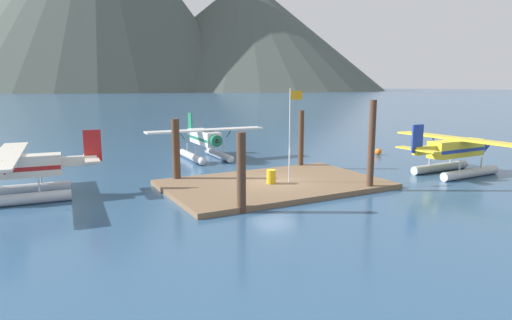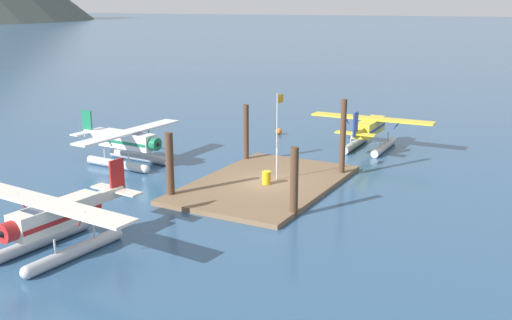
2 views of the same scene
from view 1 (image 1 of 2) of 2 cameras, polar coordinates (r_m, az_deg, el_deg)
The scene contains 13 objects.
ground_plane at distance 28.04m, azimuth 2.39°, elevation -3.49°, with size 1200.00×1200.00×0.00m, color #2D5175.
dock_platform at distance 28.01m, azimuth 2.39°, elevation -3.19°, with size 13.75×8.67×0.30m, color brown.
piling_near_left at distance 21.95m, azimuth -1.95°, elevation -1.70°, with size 0.47×0.47×4.14m, color #4C3323.
piling_near_right at distance 27.32m, azimuth 14.95°, elevation 1.79°, with size 0.41×0.41×5.58m, color #4C3323.
piling_far_left at distance 29.20m, azimuth -10.47°, elevation 1.16°, with size 0.51×0.51×4.27m, color #4C3323.
piling_far_right at distance 33.70m, azimuth 5.94°, elevation 2.66°, with size 0.42×0.42×4.55m, color #4C3323.
flagpole at distance 27.53m, azimuth 4.70°, elevation 4.73°, with size 0.95×0.10×5.98m.
fuel_drum at distance 27.41m, azimuth 2.00°, elevation -2.21°, with size 0.62×0.62×0.88m.
mooring_buoy at distance 42.07m, azimuth 15.79°, elevation 1.06°, with size 0.62×0.62×0.62m, color orange.
mountain_ridge_centre_peak at distance 536.63m, azimuth -1.40°, elevation 16.20°, with size 326.82×326.82×132.00m.
seaplane_cream_port_fwd at distance 27.91m, azimuth -29.16°, elevation -1.49°, with size 7.97×10.48×3.84m.
seaplane_white_bow_centre at distance 38.21m, azimuth -6.71°, elevation 2.43°, with size 10.45×7.98×3.84m.
seaplane_yellow_stbd_aft at distance 34.66m, azimuth 24.82°, elevation 0.83°, with size 7.98×10.42×3.84m.
Camera 1 is at (-13.94, -23.46, 6.46)m, focal length 30.40 mm.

